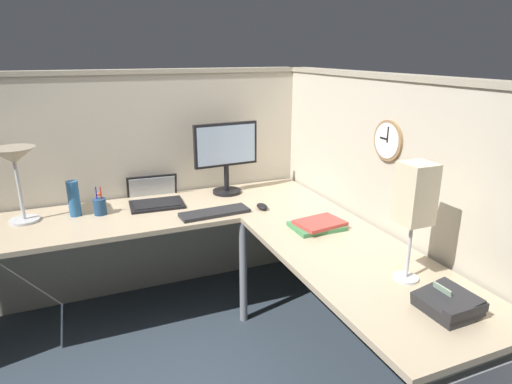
# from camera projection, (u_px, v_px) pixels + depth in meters

# --- Properties ---
(ground_plane) EXTENTS (6.80, 6.80, 0.00)m
(ground_plane) POSITION_uv_depth(u_px,v_px,m) (229.00, 339.00, 2.70)
(ground_plane) COLOR #2D3842
(cubicle_wall_back) EXTENTS (2.57, 0.12, 1.58)m
(cubicle_wall_back) POSITION_uv_depth(u_px,v_px,m) (137.00, 185.00, 3.09)
(cubicle_wall_back) COLOR #B7AD99
(cubicle_wall_back) RESTS_ON ground
(cubicle_wall_right) EXTENTS (0.12, 2.37, 1.58)m
(cubicle_wall_right) POSITION_uv_depth(u_px,v_px,m) (383.00, 214.00, 2.54)
(cubicle_wall_right) COLOR #B7AD99
(cubicle_wall_right) RESTS_ON ground
(desk) EXTENTS (2.35, 2.15, 0.73)m
(desk) POSITION_uv_depth(u_px,v_px,m) (205.00, 253.00, 2.41)
(desk) COLOR tan
(desk) RESTS_ON ground
(monitor) EXTENTS (0.46, 0.20, 0.50)m
(monitor) POSITION_uv_depth(u_px,v_px,m) (226.00, 153.00, 3.03)
(monitor) COLOR black
(monitor) RESTS_ON desk
(laptop) EXTENTS (0.36, 0.40, 0.22)m
(laptop) POSITION_uv_depth(u_px,v_px,m) (155.00, 198.00, 2.94)
(laptop) COLOR black
(laptop) RESTS_ON desk
(keyboard) EXTENTS (0.44, 0.17, 0.02)m
(keyboard) POSITION_uv_depth(u_px,v_px,m) (215.00, 213.00, 2.71)
(keyboard) COLOR #232326
(keyboard) RESTS_ON desk
(computer_mouse) EXTENTS (0.06, 0.10, 0.03)m
(computer_mouse) POSITION_uv_depth(u_px,v_px,m) (262.00, 206.00, 2.80)
(computer_mouse) COLOR black
(computer_mouse) RESTS_ON desk
(desk_lamp_dome) EXTENTS (0.24, 0.24, 0.44)m
(desk_lamp_dome) POSITION_uv_depth(u_px,v_px,m) (15.00, 162.00, 2.49)
(desk_lamp_dome) COLOR #B7BABF
(desk_lamp_dome) RESTS_ON desk
(pen_cup) EXTENTS (0.08, 0.08, 0.18)m
(pen_cup) POSITION_uv_depth(u_px,v_px,m) (100.00, 206.00, 2.69)
(pen_cup) COLOR navy
(pen_cup) RESTS_ON desk
(thermos_flask) EXTENTS (0.07, 0.07, 0.22)m
(thermos_flask) POSITION_uv_depth(u_px,v_px,m) (74.00, 199.00, 2.66)
(thermos_flask) COLOR #26598C
(thermos_flask) RESTS_ON desk
(office_phone) EXTENTS (0.19, 0.21, 0.11)m
(office_phone) POSITION_uv_depth(u_px,v_px,m) (449.00, 304.00, 1.68)
(office_phone) COLOR #232326
(office_phone) RESTS_ON desk
(book_stack) EXTENTS (0.30, 0.23, 0.04)m
(book_stack) POSITION_uv_depth(u_px,v_px,m) (318.00, 225.00, 2.49)
(book_stack) COLOR #3F7F4C
(book_stack) RESTS_ON desk
(desk_lamp_paper) EXTENTS (0.13, 0.13, 0.53)m
(desk_lamp_paper) POSITION_uv_depth(u_px,v_px,m) (415.00, 197.00, 1.82)
(desk_lamp_paper) COLOR #B7BABF
(desk_lamp_paper) RESTS_ON desk
(wall_clock) EXTENTS (0.04, 0.22, 0.22)m
(wall_clock) POSITION_uv_depth(u_px,v_px,m) (389.00, 141.00, 2.34)
(wall_clock) COLOR olive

